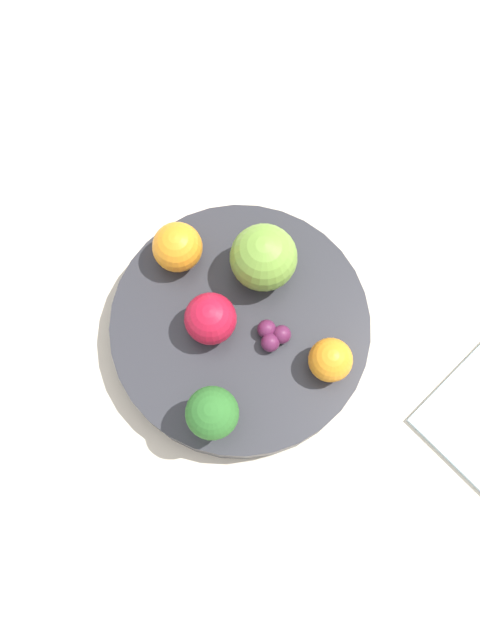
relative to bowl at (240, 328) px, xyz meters
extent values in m
plane|color=gray|center=(0.00, 0.00, -0.04)|extent=(6.00, 6.00, 0.00)
cube|color=beige|center=(0.00, 0.00, -0.03)|extent=(1.20, 1.20, 0.02)
cylinder|color=#2D2D33|center=(0.00, 0.00, 0.00)|extent=(0.24, 0.24, 0.03)
cylinder|color=#8CB76B|center=(-0.06, 0.07, 0.03)|extent=(0.02, 0.02, 0.02)
sphere|color=#2D6B28|center=(-0.06, 0.07, 0.06)|extent=(0.05, 0.05, 0.05)
sphere|color=olive|center=(0.03, -0.05, 0.05)|extent=(0.06, 0.06, 0.06)
sphere|color=#B7142D|center=(0.01, 0.02, 0.04)|extent=(0.05, 0.05, 0.05)
sphere|color=orange|center=(-0.08, -0.04, 0.04)|extent=(0.04, 0.04, 0.04)
sphere|color=orange|center=(0.09, 0.01, 0.04)|extent=(0.05, 0.05, 0.05)
sphere|color=#5B1E42|center=(-0.02, -0.01, 0.03)|extent=(0.02, 0.02, 0.02)
sphere|color=#5B1E42|center=(-0.03, -0.01, 0.03)|extent=(0.02, 0.02, 0.02)
sphere|color=#5B1E42|center=(-0.03, -0.02, 0.03)|extent=(0.02, 0.02, 0.02)
camera|label=1|loc=(-0.13, 0.10, 0.57)|focal=35.00mm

